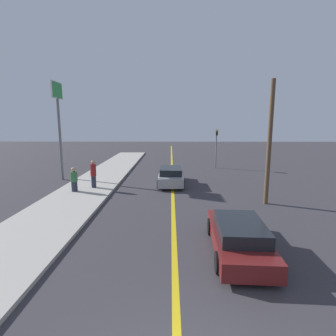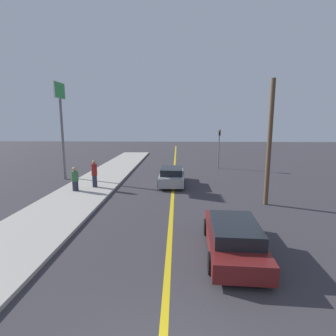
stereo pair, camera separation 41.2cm
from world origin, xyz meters
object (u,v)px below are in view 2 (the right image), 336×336
(car_ahead_center, at_px, (172,176))
(traffic_light, at_px, (219,145))
(pedestrian_mid_group, at_px, (94,174))
(roadside_sign, at_px, (61,109))
(utility_pole, at_px, (269,144))
(car_near_right_lane, at_px, (233,237))
(pedestrian_near_curb, at_px, (75,179))

(car_ahead_center, relative_size, traffic_light, 1.17)
(pedestrian_mid_group, bearing_deg, traffic_light, 41.66)
(roadside_sign, height_order, utility_pole, roadside_sign)
(car_ahead_center, distance_m, traffic_light, 8.54)
(pedestrian_mid_group, xyz_separation_m, roadside_sign, (-3.39, 3.09, 4.43))
(car_near_right_lane, xyz_separation_m, roadside_sign, (-10.96, 11.78, 4.91))
(traffic_light, bearing_deg, car_ahead_center, -122.62)
(pedestrian_near_curb, bearing_deg, utility_pole, -10.09)
(pedestrian_mid_group, relative_size, utility_pole, 0.27)
(pedestrian_near_curb, distance_m, pedestrian_mid_group, 1.40)
(car_ahead_center, xyz_separation_m, traffic_light, (4.51, 7.04, 1.74))
(car_near_right_lane, xyz_separation_m, pedestrian_near_curb, (-8.52, 7.68, 0.32))
(roadside_sign, bearing_deg, utility_pole, -23.81)
(pedestrian_mid_group, bearing_deg, car_near_right_lane, -48.93)
(pedestrian_mid_group, distance_m, utility_pole, 11.22)
(car_ahead_center, distance_m, utility_pole, 7.60)
(car_ahead_center, height_order, utility_pole, utility_pole)
(traffic_light, bearing_deg, utility_pole, -86.00)
(car_near_right_lane, bearing_deg, traffic_light, 86.24)
(traffic_light, xyz_separation_m, utility_pole, (0.82, -11.72, 1.02))
(pedestrian_mid_group, relative_size, traffic_light, 0.48)
(pedestrian_mid_group, height_order, traffic_light, traffic_light)
(car_near_right_lane, height_order, utility_pole, utility_pole)
(car_near_right_lane, height_order, roadside_sign, roadside_sign)
(pedestrian_near_curb, bearing_deg, car_near_right_lane, -42.01)
(pedestrian_mid_group, distance_m, roadside_sign, 6.38)
(traffic_light, bearing_deg, roadside_sign, -157.00)
(car_ahead_center, relative_size, utility_pole, 0.66)
(car_ahead_center, distance_m, pedestrian_mid_group, 5.48)
(traffic_light, relative_size, roadside_sign, 0.51)
(utility_pole, bearing_deg, roadside_sign, 156.19)
(car_near_right_lane, relative_size, car_ahead_center, 1.03)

